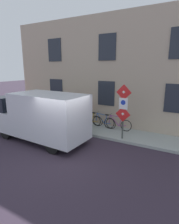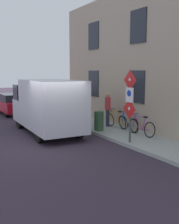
{
  "view_description": "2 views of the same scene",
  "coord_description": "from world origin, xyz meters",
  "px_view_note": "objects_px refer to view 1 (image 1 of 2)",
  "views": [
    {
      "loc": [
        -6.15,
        -4.74,
        3.75
      ],
      "look_at": [
        2.3,
        0.08,
        1.39
      ],
      "focal_mm": 29.64,
      "sensor_mm": 36.0,
      "label": 1
    },
    {
      "loc": [
        -4.06,
        -10.1,
        2.89
      ],
      "look_at": [
        2.33,
        1.06,
        0.99
      ],
      "focal_mm": 44.44,
      "sensor_mm": 36.0,
      "label": 2
    }
  ],
  "objects_px": {
    "sign_post_stacked": "(123,107)",
    "pedestrian": "(82,111)",
    "litter_bin": "(83,123)",
    "bicycle_orange": "(90,119)",
    "delivery_van": "(41,116)",
    "bicycle_blue": "(103,121)",
    "bicycle_purple": "(117,124)"
  },
  "relations": [
    {
      "from": "bicycle_orange",
      "to": "pedestrian",
      "type": "xyz_separation_m",
      "value": [
        -0.18,
        0.52,
        0.56
      ]
    },
    {
      "from": "delivery_van",
      "to": "bicycle_purple",
      "type": "height_order",
      "value": "delivery_van"
    },
    {
      "from": "bicycle_purple",
      "to": "litter_bin",
      "type": "height_order",
      "value": "litter_bin"
    },
    {
      "from": "sign_post_stacked",
      "to": "bicycle_blue",
      "type": "bearing_deg",
      "value": 53.36
    },
    {
      "from": "bicycle_orange",
      "to": "litter_bin",
      "type": "bearing_deg",
      "value": 94.0
    },
    {
      "from": "bicycle_blue",
      "to": "litter_bin",
      "type": "distance_m",
      "value": 1.35
    },
    {
      "from": "bicycle_purple",
      "to": "bicycle_orange",
      "type": "bearing_deg",
      "value": -0.99
    },
    {
      "from": "litter_bin",
      "to": "bicycle_orange",
      "type": "bearing_deg",
      "value": 6.43
    },
    {
      "from": "sign_post_stacked",
      "to": "pedestrian",
      "type": "bearing_deg",
      "value": 71.13
    },
    {
      "from": "sign_post_stacked",
      "to": "delivery_van",
      "type": "height_order",
      "value": "sign_post_stacked"
    },
    {
      "from": "delivery_van",
      "to": "bicycle_blue",
      "type": "relative_size",
      "value": 3.15
    },
    {
      "from": "bicycle_purple",
      "to": "pedestrian",
      "type": "height_order",
      "value": "pedestrian"
    },
    {
      "from": "pedestrian",
      "to": "litter_bin",
      "type": "height_order",
      "value": "pedestrian"
    },
    {
      "from": "sign_post_stacked",
      "to": "pedestrian",
      "type": "relative_size",
      "value": 1.56
    },
    {
      "from": "pedestrian",
      "to": "litter_bin",
      "type": "relative_size",
      "value": 1.91
    },
    {
      "from": "delivery_van",
      "to": "bicycle_purple",
      "type": "xyz_separation_m",
      "value": [
        3.14,
        -2.99,
        -0.82
      ]
    },
    {
      "from": "bicycle_purple",
      "to": "bicycle_orange",
      "type": "relative_size",
      "value": 1.0
    },
    {
      "from": "delivery_van",
      "to": "litter_bin",
      "type": "distance_m",
      "value": 2.53
    },
    {
      "from": "sign_post_stacked",
      "to": "bicycle_orange",
      "type": "distance_m",
      "value": 3.15
    },
    {
      "from": "sign_post_stacked",
      "to": "pedestrian",
      "type": "height_order",
      "value": "sign_post_stacked"
    },
    {
      "from": "pedestrian",
      "to": "litter_bin",
      "type": "distance_m",
      "value": 1.21
    },
    {
      "from": "sign_post_stacked",
      "to": "pedestrian",
      "type": "distance_m",
      "value": 3.37
    },
    {
      "from": "pedestrian",
      "to": "bicycle_orange",
      "type": "bearing_deg",
      "value": 137.0
    },
    {
      "from": "sign_post_stacked",
      "to": "litter_bin",
      "type": "relative_size",
      "value": 2.99
    },
    {
      "from": "bicycle_purple",
      "to": "sign_post_stacked",
      "type": "bearing_deg",
      "value": 120.01
    },
    {
      "from": "bicycle_blue",
      "to": "bicycle_orange",
      "type": "bearing_deg",
      "value": 6.78
    },
    {
      "from": "bicycle_blue",
      "to": "pedestrian",
      "type": "distance_m",
      "value": 1.56
    },
    {
      "from": "sign_post_stacked",
      "to": "bicycle_orange",
      "type": "height_order",
      "value": "sign_post_stacked"
    },
    {
      "from": "sign_post_stacked",
      "to": "litter_bin",
      "type": "distance_m",
      "value": 2.76
    },
    {
      "from": "delivery_van",
      "to": "bicycle_purple",
      "type": "distance_m",
      "value": 4.42
    },
    {
      "from": "bicycle_blue",
      "to": "sign_post_stacked",
      "type": "bearing_deg",
      "value": 150.08
    },
    {
      "from": "bicycle_orange",
      "to": "bicycle_purple",
      "type": "bearing_deg",
      "value": 177.57
    }
  ]
}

